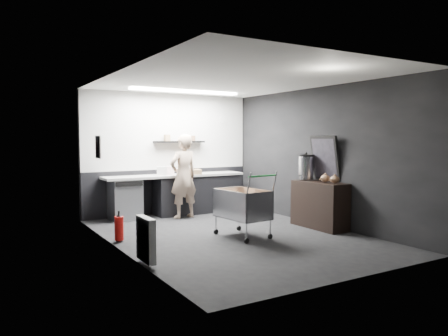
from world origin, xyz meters
TOP-DOWN VIEW (x-y plane):
  - floor at (0.00, 0.00)m, footprint 5.50×5.50m
  - ceiling at (0.00, 0.00)m, footprint 5.50×5.50m
  - wall_back at (0.00, 2.75)m, footprint 5.50×0.00m
  - wall_front at (0.00, -2.75)m, footprint 5.50×0.00m
  - wall_left at (-2.00, 0.00)m, footprint 0.00×5.50m
  - wall_right at (2.00, 0.00)m, footprint 0.00×5.50m
  - kitchen_wall_panel at (0.00, 2.73)m, footprint 3.95×0.02m
  - dado_panel at (0.00, 2.73)m, footprint 3.95×0.02m
  - floating_shelf at (0.20, 2.62)m, footprint 1.20×0.22m
  - wall_clock at (1.40, 2.72)m, footprint 0.20×0.03m
  - poster at (-1.98, 1.30)m, footprint 0.02×0.30m
  - poster_red_band at (-1.98, 1.30)m, footprint 0.02×0.22m
  - radiator at (-1.94, -0.90)m, footprint 0.10×0.50m
  - ceiling_strip at (0.00, 1.85)m, footprint 2.40×0.20m
  - prep_counter at (0.14, 2.42)m, footprint 3.20×0.61m
  - person at (-0.01, 1.97)m, footprint 0.71×0.52m
  - shopping_cart at (0.10, -0.15)m, footprint 0.70×1.06m
  - sideboard at (1.77, -0.25)m, footprint 0.50×1.17m
  - fire_extinguisher at (-1.85, 0.58)m, footprint 0.15×0.15m
  - cardboard_box at (0.32, 2.37)m, footprint 0.59×0.51m
  - pink_tub at (-0.12, 2.42)m, footprint 0.19×0.19m
  - white_container at (-0.34, 2.37)m, footprint 0.25×0.23m

SIDE VIEW (x-z plane):
  - floor at x=0.00m, z-range 0.00..0.00m
  - fire_extinguisher at x=-1.85m, z-range -0.01..0.48m
  - radiator at x=-1.94m, z-range 0.05..0.65m
  - prep_counter at x=0.14m, z-range 0.01..0.91m
  - dado_panel at x=0.00m, z-range 0.00..1.00m
  - shopping_cart at x=0.10m, z-range -0.02..1.08m
  - sideboard at x=1.77m, z-range -0.32..1.43m
  - person at x=-0.01m, z-range 0.00..1.78m
  - cardboard_box at x=0.32m, z-range 0.90..1.00m
  - white_container at x=-0.34m, z-range 0.90..1.08m
  - pink_tub at x=-0.12m, z-range 0.90..1.09m
  - wall_back at x=0.00m, z-range -1.40..4.10m
  - wall_front at x=0.00m, z-range -1.40..4.10m
  - wall_left at x=-2.00m, z-range -1.40..4.10m
  - wall_right at x=2.00m, z-range -1.40..4.10m
  - poster at x=-1.98m, z-range 1.35..1.75m
  - floating_shelf at x=0.20m, z-range 1.60..1.64m
  - poster_red_band at x=-1.98m, z-range 1.57..1.67m
  - kitchen_wall_panel at x=0.00m, z-range 1.00..2.70m
  - wall_clock at x=1.40m, z-range 2.05..2.25m
  - ceiling_strip at x=0.00m, z-range 2.65..2.69m
  - ceiling at x=0.00m, z-range 2.70..2.70m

